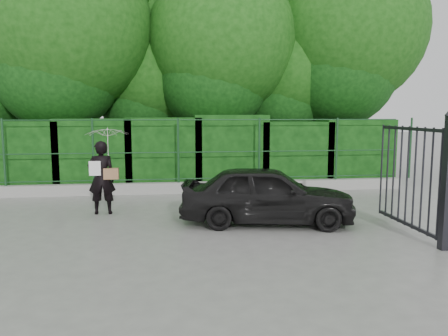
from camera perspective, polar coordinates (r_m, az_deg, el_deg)
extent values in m
plane|color=gray|center=(7.98, -7.95, -9.19)|extent=(80.00, 80.00, 0.00)
cube|color=#9E9E99|center=(12.34, -7.79, -2.61)|extent=(14.00, 0.25, 0.30)
cylinder|color=#184020|center=(12.94, -26.83, 1.82)|extent=(0.06, 0.06, 1.80)
cylinder|color=#184020|center=(12.37, -16.72, 2.08)|extent=(0.06, 0.06, 1.80)
cylinder|color=#184020|center=(12.21, -6.00, 2.28)|extent=(0.06, 0.06, 1.80)
cylinder|color=#184020|center=(12.48, 4.63, 2.41)|extent=(0.06, 0.06, 1.80)
cylinder|color=#184020|center=(13.15, 14.49, 2.45)|extent=(0.06, 0.06, 1.80)
cylinder|color=#184020|center=(14.17, 23.16, 2.42)|extent=(0.06, 0.06, 1.80)
cylinder|color=#184020|center=(12.30, -7.81, -1.46)|extent=(13.60, 0.03, 0.03)
cylinder|color=#184020|center=(12.21, -7.87, 2.02)|extent=(13.60, 0.03, 0.03)
cylinder|color=#184020|center=(12.16, -7.95, 6.25)|extent=(13.60, 0.03, 0.03)
cube|color=black|center=(13.84, -24.64, 1.43)|extent=(2.20, 1.20, 2.01)
cube|color=black|center=(13.38, -16.43, 1.76)|extent=(2.20, 1.20, 2.07)
cube|color=black|center=(13.21, -7.84, 1.98)|extent=(2.20, 1.20, 2.10)
cube|color=black|center=(13.34, 0.79, 2.27)|extent=(2.20, 1.20, 2.18)
cube|color=black|center=(13.78, 9.05, 1.90)|extent=(2.20, 1.20, 1.97)
cube|color=black|center=(14.47, 16.67, 2.07)|extent=(2.20, 1.20, 2.03)
cylinder|color=black|center=(16.63, -27.22, 5.17)|extent=(0.36, 0.36, 3.75)
cylinder|color=black|center=(15.18, -19.36, 6.85)|extent=(0.36, 0.36, 4.50)
sphere|color=#14470F|center=(15.42, -19.80, 16.93)|extent=(5.40, 5.40, 5.40)
cylinder|color=black|center=(16.18, -9.58, 4.95)|extent=(0.36, 0.36, 3.25)
sphere|color=#14470F|center=(16.22, -9.73, 11.84)|extent=(3.90, 3.90, 3.90)
cylinder|color=black|center=(15.28, -0.28, 6.79)|extent=(0.36, 0.36, 4.25)
sphere|color=#14470F|center=(15.47, -0.29, 16.28)|extent=(5.10, 5.10, 5.10)
cylinder|color=black|center=(16.46, 8.11, 5.45)|extent=(0.36, 0.36, 3.50)
sphere|color=#14470F|center=(16.53, 8.25, 12.74)|extent=(4.20, 4.20, 4.20)
cylinder|color=black|center=(16.73, 15.20, 7.44)|extent=(0.36, 0.36, 4.75)
sphere|color=#14470F|center=(16.99, 15.53, 17.09)|extent=(5.70, 5.70, 5.70)
cube|color=#222228|center=(7.95, 27.15, -1.87)|extent=(0.14, 0.14, 2.20)
cube|color=#222228|center=(9.08, 22.68, -6.68)|extent=(0.05, 2.00, 0.06)
cube|color=#222228|center=(8.84, 23.25, 4.72)|extent=(0.05, 2.00, 0.06)
cylinder|color=#222228|center=(8.12, 26.33, -2.00)|extent=(0.04, 0.04, 1.90)
cylinder|color=#222228|center=(8.33, 25.38, -1.74)|extent=(0.04, 0.04, 1.90)
cylinder|color=#222228|center=(8.54, 24.48, -1.48)|extent=(0.04, 0.04, 1.90)
cylinder|color=#222228|center=(8.75, 23.62, -1.24)|extent=(0.04, 0.04, 1.90)
cylinder|color=#222228|center=(8.96, 22.80, -1.01)|extent=(0.04, 0.04, 1.90)
cylinder|color=#222228|center=(9.18, 22.02, -0.79)|extent=(0.04, 0.04, 1.90)
cylinder|color=#222228|center=(9.39, 21.27, -0.58)|extent=(0.04, 0.04, 1.90)
cylinder|color=#222228|center=(9.61, 20.56, -0.38)|extent=(0.04, 0.04, 1.90)
cylinder|color=#222228|center=(9.83, 19.88, -0.19)|extent=(0.04, 0.04, 1.90)
imported|color=black|center=(10.05, -15.69, -1.21)|extent=(0.61, 0.41, 1.64)
imported|color=silver|center=(10.00, -14.93, 2.70)|extent=(0.95, 0.97, 0.87)
cube|color=#916643|center=(9.93, -14.52, -0.72)|extent=(0.32, 0.15, 0.24)
cube|color=white|center=(9.92, -16.52, -0.04)|extent=(0.25, 0.02, 0.32)
imported|color=black|center=(8.93, 5.66, -3.45)|extent=(3.69, 2.00, 1.19)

